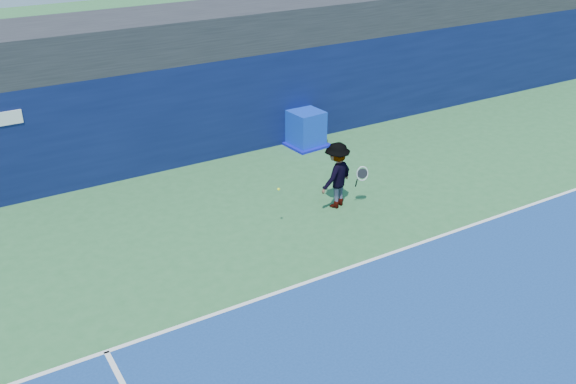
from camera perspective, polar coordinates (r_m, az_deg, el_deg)
name	(u,v)px	position (r m, az deg, el deg)	size (l,w,h in m)	color
ground	(428,352)	(12.22, 12.33, -13.75)	(80.00, 80.00, 0.00)	#2F6A38
baseline	(334,273)	(14.05, 4.09, -7.19)	(24.00, 0.10, 0.01)	white
stadium_band	(174,33)	(19.72, -10.13, 13.74)	(36.00, 3.00, 1.20)	#222127
back_wall_assembly	(192,110)	(19.38, -8.55, 7.18)	(36.00, 1.03, 3.00)	#0B133E
equipment_cart	(306,130)	(20.42, 1.62, 5.54)	(1.29, 1.29, 1.14)	#0D30BA
tennis_player	(337,175)	(16.44, 4.36, 1.51)	(1.40, 1.03, 1.75)	silver
tennis_ball	(279,189)	(15.23, -0.84, 0.25)	(0.07, 0.07, 0.07)	#DFFA1B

